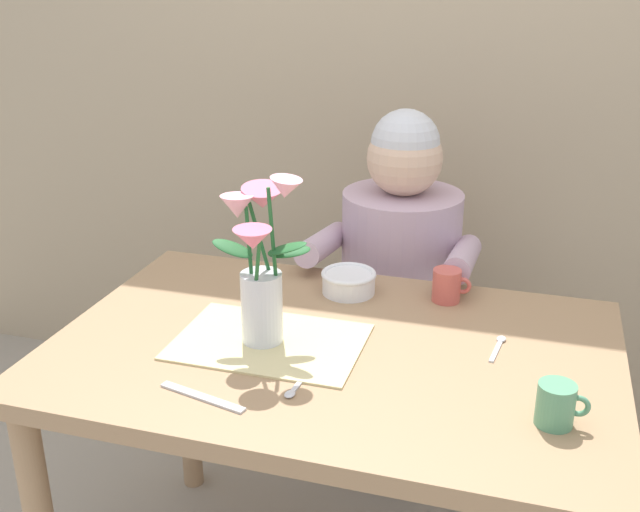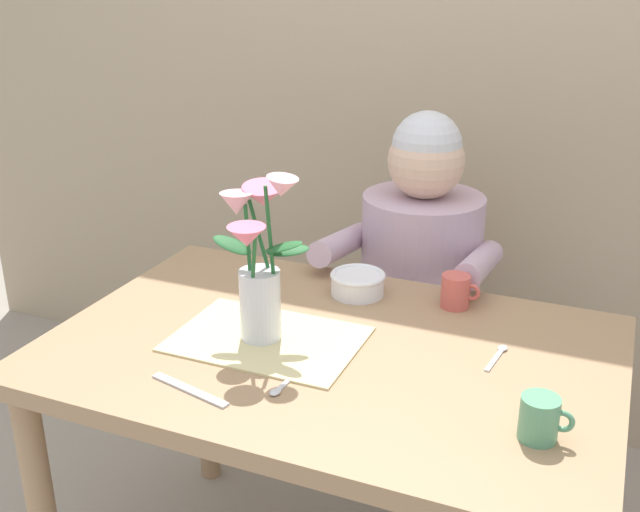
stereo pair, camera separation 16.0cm
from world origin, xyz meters
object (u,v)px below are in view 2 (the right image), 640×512
object	(u,v)px
flower_vase	(259,261)
coffee_cup	(456,291)
tea_cup	(540,418)
ceramic_bowl	(358,283)
dinner_knife	(190,390)
seated_person	(418,307)

from	to	relation	value
flower_vase	coffee_cup	xyz separation A→B (m)	(0.35, 0.33, -0.14)
flower_vase	tea_cup	size ratio (longest dim) A/B	4.04
ceramic_bowl	dinner_knife	distance (m)	0.56
flower_vase	coffee_cup	world-z (taller)	flower_vase
ceramic_bowl	dinner_knife	size ratio (longest dim) A/B	0.72
ceramic_bowl	tea_cup	size ratio (longest dim) A/B	1.46
coffee_cup	ceramic_bowl	bearing A→B (deg)	-174.58
coffee_cup	tea_cup	world-z (taller)	same
seated_person	tea_cup	world-z (taller)	seated_person
coffee_cup	tea_cup	size ratio (longest dim) A/B	1.00
ceramic_bowl	coffee_cup	size ratio (longest dim) A/B	1.46
seated_person	coffee_cup	xyz separation A→B (m)	(0.17, -0.32, 0.22)
ceramic_bowl	tea_cup	distance (m)	0.66
ceramic_bowl	flower_vase	bearing A→B (deg)	-110.06
seated_person	ceramic_bowl	distance (m)	0.41
dinner_knife	tea_cup	distance (m)	0.64
seated_person	coffee_cup	bearing A→B (deg)	-62.88
dinner_knife	ceramic_bowl	bearing A→B (deg)	88.88
dinner_knife	coffee_cup	bearing A→B (deg)	69.62
ceramic_bowl	tea_cup	bearing A→B (deg)	-41.78
ceramic_bowl	coffee_cup	world-z (taller)	coffee_cup
ceramic_bowl	dinner_knife	bearing A→B (deg)	-104.54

